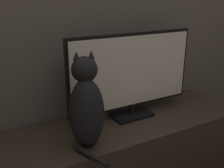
{
  "coord_description": "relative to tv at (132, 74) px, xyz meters",
  "views": [
    {
      "loc": [
        -0.81,
        -0.32,
        1.31
      ],
      "look_at": [
        -0.13,
        0.91,
        0.81
      ],
      "focal_mm": 42.0,
      "sensor_mm": 36.0,
      "label": 1
    }
  ],
  "objects": [
    {
      "name": "cat",
      "position": [
        -0.4,
        -0.19,
        -0.07
      ],
      "size": [
        0.22,
        0.34,
        0.52
      ],
      "rotation": [
        0.0,
        0.0,
        -0.26
      ],
      "color": "black",
      "rests_on": "tv_stand"
    },
    {
      "name": "tv_stand",
      "position": [
        -0.07,
        -0.07,
        -0.55
      ],
      "size": [
        1.57,
        0.48,
        0.52
      ],
      "color": "#33281E",
      "rests_on": "ground_plane"
    },
    {
      "name": "tv",
      "position": [
        0.0,
        0.0,
        0.0
      ],
      "size": [
        0.88,
        0.16,
        0.56
      ],
      "color": "black",
      "rests_on": "tv_stand"
    }
  ]
}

